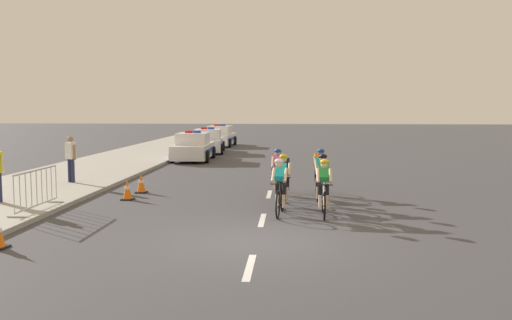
{
  "coord_description": "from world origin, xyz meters",
  "views": [
    {
      "loc": [
        0.74,
        -11.07,
        2.83
      ],
      "look_at": [
        -0.45,
        6.38,
        1.1
      ],
      "focal_mm": 37.47,
      "sensor_mm": 36.0,
      "label": 1
    }
  ],
  "objects": [
    {
      "name": "police_car_third",
      "position": [
        -4.54,
        27.65,
        0.68
      ],
      "size": [
        2.1,
        4.45,
        1.59
      ],
      "color": "white",
      "rests_on": "ground"
    },
    {
      "name": "police_car_nearest",
      "position": [
        -4.54,
        17.08,
        0.68
      ],
      "size": [
        2.09,
        4.44,
        1.59
      ],
      "color": "white",
      "rests_on": "ground"
    },
    {
      "name": "lane_markings_centre",
      "position": [
        0.0,
        8.14,
        0.0
      ],
      "size": [
        0.14,
        21.6,
        0.01
      ],
      "color": "white",
      "rests_on": "ground"
    },
    {
      "name": "traffic_cone_mid",
      "position": [
        -4.26,
        6.16,
        0.31
      ],
      "size": [
        0.36,
        0.36,
        0.64
      ],
      "color": "black",
      "rests_on": "ground"
    },
    {
      "name": "crowd_barrier_front",
      "position": [
        -6.02,
        2.49,
        0.65
      ],
      "size": [
        0.51,
        2.32,
        1.07
      ],
      "color": "#B7BABF",
      "rests_on": "sidewalk_slab"
    },
    {
      "name": "cyclist_second",
      "position": [
        1.57,
        2.72,
        0.79
      ],
      "size": [
        0.42,
        1.72,
        1.56
      ],
      "color": "black",
      "rests_on": "ground"
    },
    {
      "name": "spectator_middle",
      "position": [
        -7.25,
        7.62,
        1.08
      ],
      "size": [
        0.49,
        0.37,
        1.68
      ],
      "color": "#23284C",
      "rests_on": "sidewalk_slab"
    },
    {
      "name": "cyclist_fourth",
      "position": [
        1.58,
        4.26,
        0.79
      ],
      "size": [
        0.45,
        1.72,
        1.56
      ],
      "color": "black",
      "rests_on": "ground"
    },
    {
      "name": "kerb_edge",
      "position": [
        -5.67,
        14.0,
        0.07
      ],
      "size": [
        0.16,
        60.0,
        0.13
      ],
      "primitive_type": "cube",
      "color": "#9E9E99",
      "rests_on": "ground"
    },
    {
      "name": "traffic_cone_near",
      "position": [
        -4.3,
        4.81,
        0.31
      ],
      "size": [
        0.36,
        0.36,
        0.64
      ],
      "color": "black",
      "rests_on": "ground"
    },
    {
      "name": "cyclist_third",
      "position": [
        0.51,
        4.08,
        0.79
      ],
      "size": [
        0.43,
        1.72,
        1.56
      ],
      "color": "black",
      "rests_on": "ground"
    },
    {
      "name": "cyclist_sixth",
      "position": [
        1.62,
        6.15,
        0.79
      ],
      "size": [
        0.45,
        1.72,
        1.56
      ],
      "color": "black",
      "rests_on": "ground"
    },
    {
      "name": "sidewalk_slab",
      "position": [
        -8.15,
        14.0,
        0.06
      ],
      "size": [
        5.12,
        60.0,
        0.12
      ],
      "primitive_type": "cube",
      "color": "#A3A099",
      "rests_on": "ground"
    },
    {
      "name": "cyclist_lead",
      "position": [
        0.43,
        2.77,
        0.79
      ],
      "size": [
        0.45,
        1.72,
        1.56
      ],
      "color": "black",
      "rests_on": "ground"
    },
    {
      "name": "police_car_second",
      "position": [
        -4.54,
        21.97,
        0.68
      ],
      "size": [
        2.3,
        4.54,
        1.59
      ],
      "color": "silver",
      "rests_on": "ground"
    },
    {
      "name": "ground_plane",
      "position": [
        0.0,
        0.0,
        0.0
      ],
      "size": [
        160.0,
        160.0,
        0.0
      ],
      "primitive_type": "plane",
      "color": "#424247"
    },
    {
      "name": "cyclist_fifth",
      "position": [
        0.29,
        6.03,
        0.79
      ],
      "size": [
        0.42,
        1.72,
        1.56
      ],
      "color": "black",
      "rests_on": "ground"
    }
  ]
}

